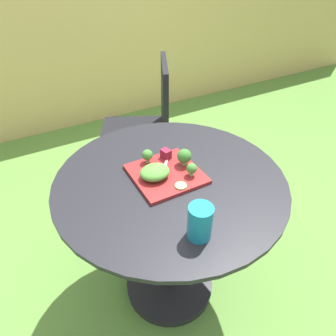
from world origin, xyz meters
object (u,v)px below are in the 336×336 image
object	(u,v)px
patio_chair	(148,121)
drinking_glass	(200,224)
salad_plate	(166,174)
fork	(165,166)

from	to	relation	value
patio_chair	drinking_glass	distance (m)	1.16
salad_plate	patio_chair	bearing A→B (deg)	69.56
patio_chair	drinking_glass	xyz separation A→B (m)	(-0.34, -1.08, 0.25)
patio_chair	salad_plate	size ratio (longest dim) A/B	3.57
patio_chair	salad_plate	distance (m)	0.85
salad_plate	drinking_glass	size ratio (longest dim) A/B	2.18
patio_chair	salad_plate	xyz separation A→B (m)	(-0.29, -0.77, 0.20)
salad_plate	drinking_glass	distance (m)	0.32
drinking_glass	patio_chair	bearing A→B (deg)	72.43
salad_plate	fork	world-z (taller)	fork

